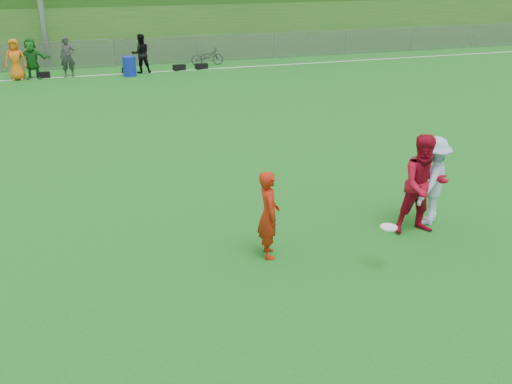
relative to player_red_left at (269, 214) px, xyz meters
name	(u,v)px	position (x,y,z in m)	size (l,w,h in m)	color
ground	(223,271)	(-0.89, -0.30, -0.78)	(120.00, 120.00, 0.00)	#146116
sideline_far	(120,74)	(-0.89, 17.70, -0.77)	(60.00, 0.10, 0.01)	white
fence	(114,53)	(-0.89, 19.70, -0.13)	(58.00, 0.06, 1.30)	gray
berm	(98,13)	(-0.89, 30.70, 0.72)	(120.00, 18.00, 3.00)	#1D4F16
spectator_row	(48,58)	(-3.81, 17.70, 0.07)	(7.78, 0.71, 1.69)	#CA0E3C
gear_bags	(140,70)	(0.02, 17.80, -0.65)	(7.49, 0.41, 0.26)	black
player_red_left	(269,214)	(0.00, 0.00, 0.00)	(0.57, 0.37, 1.55)	#AC200C
player_red_center	(424,185)	(2.99, -0.01, 0.17)	(0.92, 0.72, 1.90)	#A20B22
player_blue	(431,181)	(3.38, 0.31, 0.09)	(1.12, 0.64, 1.73)	#AEC8F1
frisbee	(389,227)	(1.70, -1.03, -0.01)	(0.28, 0.28, 0.03)	silver
recycling_bin	(129,66)	(-0.50, 17.11, -0.36)	(0.56, 0.56, 0.84)	#1126B9
bicycle	(207,56)	(3.34, 18.70, -0.36)	(0.55, 1.57, 0.82)	#323335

